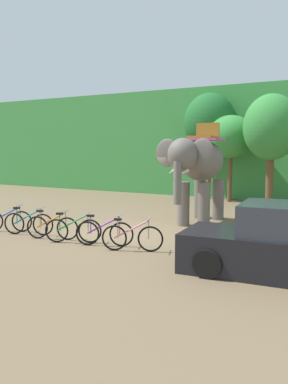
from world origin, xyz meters
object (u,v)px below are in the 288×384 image
Objects in this scene: bike_blue at (7,220)px; bike_orange at (52,227)px; bike_green at (73,230)px; bike_purple at (104,233)px; tree_center at (271,128)px; elephant at (199,165)px; bike_pink at (132,237)px; tree_far_right at (210,123)px; parked_car at (281,246)px; tree_far_left at (231,137)px; bike_teal at (28,223)px.

bike_blue is 2.12m from bike_orange.
bike_green is 1.05m from bike_purple.
elephant is (-1.44, -5.44, -1.55)m from tree_center.
bike_orange is at bearing 178.98° from bike_pink.
tree_far_right is 1.35× the size of parked_car.
elephant is 2.52× the size of bike_orange.
parked_car is at bearing -77.01° from tree_center.
tree_center reaches higher than bike_blue.
bike_purple is at bearing -91.58° from tree_far_left.
tree_far_right reaches higher than bike_pink.
bike_purple is at bearing 176.31° from parked_car.
bike_pink is (1.01, -0.12, 0.00)m from bike_purple.
bike_purple is (4.02, -0.08, 0.00)m from bike_blue.
tree_far_left is at bearing 88.42° from bike_purple.
parked_car reaches higher than bike_purple.
bike_pink is at bearing -98.87° from tree_center.
bike_teal is at bearing -2.08° from bike_blue.
tree_far_right is at bearing 152.97° from tree_center.
tree_far_left is 2.90× the size of bike_green.
bike_blue is at bearing 177.44° from parked_car.
tree_far_left is 0.85× the size of tree_center.
parked_car is at bearing -67.98° from tree_far_left.
bike_green is (1.97, -0.16, 0.00)m from bike_teal.
tree_far_right is at bearing 80.75° from bike_teal.
tree_center is 5.84m from elephant.
tree_far_left is at bearing 83.15° from bike_green.
bike_pink is (-1.57, -10.08, -3.37)m from tree_center.
tree_far_right reaches higher than tree_center.
tree_far_left reaches higher than elephant.
tree_center is 1.28× the size of elephant.
tree_far_right is 3.53× the size of bike_orange.
bike_blue is (-2.92, -11.75, -3.83)m from tree_far_right.
bike_teal is 1.05× the size of bike_green.
tree_far_right is at bearing 154.26° from tree_far_left.
tree_far_left is 2.76× the size of bike_teal.
bike_purple is (3.01, -0.05, 0.00)m from bike_teal.
tree_far_right is 12.53m from bike_orange.
tree_far_right reaches higher than bike_teal.
tree_far_right is 12.73m from bike_pink.
elephant is at bearing 128.21° from parked_car.
bike_green is (-1.35, -11.27, -3.00)m from tree_far_left.
tree_far_right is 3.73× the size of bike_green.
bike_pink is at bearing -2.34° from bike_blue.
bike_teal and bike_pink have the same top height.
tree_far_right is 4.15m from tree_center.
bike_green is (-2.19, -4.63, -1.82)m from elephant.
elephant reaches higher than bike_orange.
tree_far_left reaches higher than bike_purple.
bike_green is 6.01m from parked_car.
parked_car is (6.85, -0.25, 0.26)m from bike_orange.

